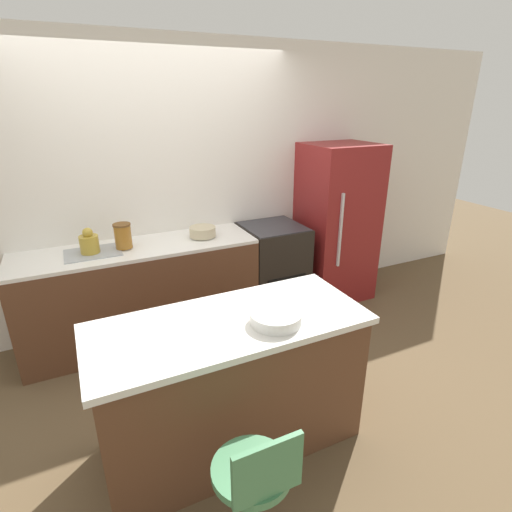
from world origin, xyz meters
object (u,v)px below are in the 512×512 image
Objects in this scene: oven_range at (273,268)px; mixing_bowl at (203,232)px; kettle at (89,243)px; refrigerator at (337,223)px; stool_chair at (254,497)px.

oven_range is 0.89m from mixing_bowl.
kettle is at bearing -179.98° from oven_range.
kettle is (-2.46, 0.01, 0.16)m from refrigerator.
refrigerator is 3.00m from stool_chair.
mixing_bowl is (0.52, 2.20, 0.53)m from stool_chair.
oven_range is 2.53m from stool_chair.
refrigerator is 6.98× the size of mixing_bowl.
mixing_bowl is at bearing 76.72° from stool_chair.
kettle is 0.97m from mixing_bowl.
refrigerator is 2.46m from kettle.
oven_range is 4.25× the size of kettle.
oven_range reaches higher than stool_chair.
stool_chair is 4.00× the size of kettle.
refrigerator is (0.76, -0.01, 0.38)m from oven_range.
oven_range is at bearing 0.03° from mixing_bowl.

